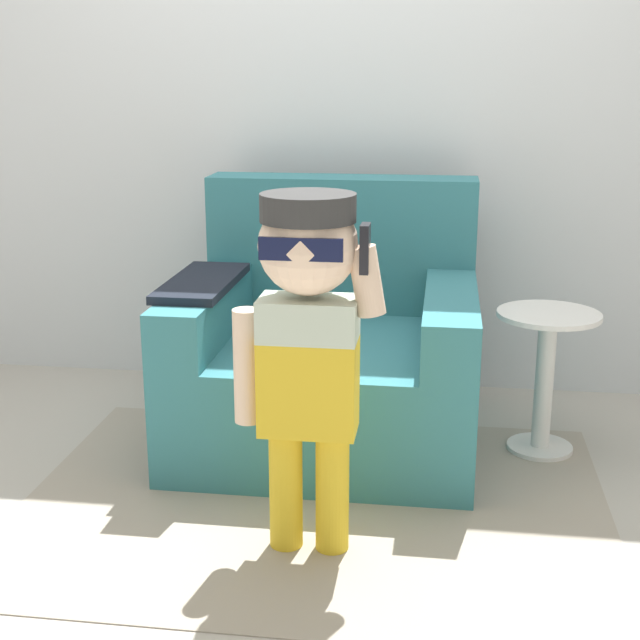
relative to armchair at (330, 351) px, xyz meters
The scene contains 6 objects.
ground_plane 0.37m from the armchair, 130.61° to the right, with size 10.00×10.00×0.00m, color #ADA89E.
wall_back 1.16m from the armchair, 99.54° to the left, with size 10.00×0.05×2.60m.
armchair is the anchor object (origin of this frame).
person_child 0.95m from the armchair, 86.76° to the right, with size 0.43×0.32×1.04m.
side_table 0.80m from the armchair, ahead, with size 0.37×0.37×0.53m.
rug 0.68m from the armchair, 87.40° to the right, with size 1.89×1.45×0.01m.
Camera 1 is at (0.52, -3.08, 1.36)m, focal length 50.00 mm.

